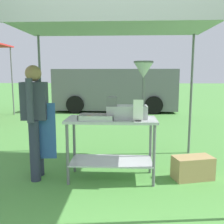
# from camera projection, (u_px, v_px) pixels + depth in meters

# --- Properties ---
(ground_plane) EXTENTS (70.00, 70.00, 0.00)m
(ground_plane) POSITION_uv_depth(u_px,v_px,m) (125.00, 120.00, 8.15)
(ground_plane) COLOR #519342
(stall_canopy) EXTENTS (3.02, 2.41, 2.25)m
(stall_canopy) POSITION_uv_depth(u_px,v_px,m) (112.00, 24.00, 3.39)
(stall_canopy) COLOR slate
(stall_canopy) RESTS_ON ground
(donut_cart) EXTENTS (1.25, 0.56, 0.88)m
(donut_cart) POSITION_uv_depth(u_px,v_px,m) (111.00, 135.00, 3.52)
(donut_cart) COLOR #B7B7BC
(donut_cart) RESTS_ON ground
(donut_tray) EXTENTS (0.47, 0.29, 0.07)m
(donut_tray) POSITION_uv_depth(u_px,v_px,m) (97.00, 118.00, 3.38)
(donut_tray) COLOR #B7B7BC
(donut_tray) RESTS_ON donut_cart
(donut_fryer) EXTENTS (0.63, 0.28, 0.78)m
(donut_fryer) POSITION_uv_depth(u_px,v_px,m) (131.00, 98.00, 3.46)
(donut_fryer) COLOR #B7B7BC
(donut_fryer) RESTS_ON donut_cart
(menu_sign) EXTENTS (0.13, 0.05, 0.28)m
(menu_sign) POSITION_uv_depth(u_px,v_px,m) (138.00, 112.00, 3.26)
(menu_sign) COLOR black
(menu_sign) RESTS_ON donut_cart
(vendor) EXTENTS (0.46, 0.54, 1.61)m
(vendor) POSITION_uv_depth(u_px,v_px,m) (36.00, 116.00, 3.51)
(vendor) COLOR #2D3347
(vendor) RESTS_ON ground
(supply_crate) EXTENTS (0.61, 0.41, 0.33)m
(supply_crate) POSITION_uv_depth(u_px,v_px,m) (193.00, 168.00, 3.58)
(supply_crate) COLOR tan
(supply_crate) RESTS_ON ground
(van_grey) EXTENTS (4.88, 2.18, 1.69)m
(van_grey) POSITION_uv_depth(u_px,v_px,m) (116.00, 89.00, 10.40)
(van_grey) COLOR slate
(van_grey) RESTS_ON ground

